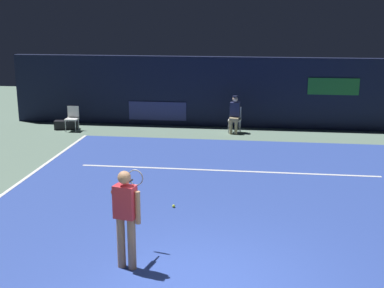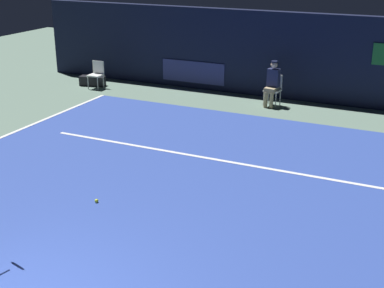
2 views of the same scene
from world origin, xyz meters
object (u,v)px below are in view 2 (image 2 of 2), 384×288
object	(u,v)px
courtside_chair_near	(97,73)
tennis_ball	(96,201)
line_judge_on_chair	(273,83)
equipment_bag	(93,81)

from	to	relation	value
courtside_chair_near	tennis_ball	distance (m)	8.61
courtside_chair_near	tennis_ball	world-z (taller)	courtside_chair_near
line_judge_on_chair	equipment_bag	size ratio (longest dim) A/B	1.57
tennis_ball	equipment_bag	size ratio (longest dim) A/B	0.08
line_judge_on_chair	courtside_chair_near	world-z (taller)	line_judge_on_chair
courtside_chair_near	equipment_bag	world-z (taller)	courtside_chair_near
line_judge_on_chair	courtside_chair_near	distance (m)	5.86
tennis_ball	line_judge_on_chair	bearing A→B (deg)	82.74
courtside_chair_near	tennis_ball	bearing A→B (deg)	-55.41
line_judge_on_chair	courtside_chair_near	bearing A→B (deg)	-175.80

